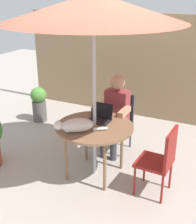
{
  "coord_description": "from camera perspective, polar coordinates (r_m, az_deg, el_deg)",
  "views": [
    {
      "loc": [
        1.56,
        -3.09,
        2.32
      ],
      "look_at": [
        0.0,
        0.1,
        0.87
      ],
      "focal_mm": 47.84,
      "sensor_mm": 36.0,
      "label": 1
    }
  ],
  "objects": [
    {
      "name": "ground_plane",
      "position": [
        4.16,
        -0.62,
        -11.62
      ],
      "size": [
        14.0,
        14.0,
        0.0
      ],
      "primitive_type": "plane",
      "color": "#ADA399"
    },
    {
      "name": "fence_back",
      "position": [
        5.72,
        9.62,
        8.33
      ],
      "size": [
        5.11,
        0.08,
        1.95
      ],
      "primitive_type": "cube",
      "color": "#937756",
      "rests_on": "ground"
    },
    {
      "name": "patio_table",
      "position": [
        3.84,
        -0.66,
        -3.43
      ],
      "size": [
        1.0,
        1.0,
        0.72
      ],
      "color": "brown",
      "rests_on": "ground"
    },
    {
      "name": "patio_umbrella",
      "position": [
        3.46,
        -0.77,
        19.3
      ],
      "size": [
        2.09,
        2.09,
        2.3
      ],
      "color": "#B7B7BC",
      "rests_on": "ground"
    },
    {
      "name": "chair_occupied",
      "position": [
        4.59,
        4.01,
        -1.1
      ],
      "size": [
        0.4,
        0.4,
        0.87
      ],
      "color": "#33383F",
      "rests_on": "ground"
    },
    {
      "name": "chair_empty",
      "position": [
        3.6,
        12.06,
        -8.48
      ],
      "size": [
        0.42,
        0.42,
        0.87
      ],
      "color": "maroon",
      "rests_on": "ground"
    },
    {
      "name": "person_seated",
      "position": [
        4.39,
        3.29,
        0.23
      ],
      "size": [
        0.48,
        0.48,
        1.21
      ],
      "color": "maroon",
      "rests_on": "ground"
    },
    {
      "name": "laptop",
      "position": [
        3.95,
        0.47,
        -0.66
      ],
      "size": [
        0.3,
        0.25,
        0.21
      ],
      "color": "black",
      "rests_on": "patio_table"
    },
    {
      "name": "cat",
      "position": [
        3.62,
        -4.36,
        -2.59
      ],
      "size": [
        0.56,
        0.41,
        0.17
      ],
      "color": "silver",
      "rests_on": "patio_table"
    },
    {
      "name": "potted_plant_by_chair",
      "position": [
        5.72,
        -11.21,
        1.65
      ],
      "size": [
        0.3,
        0.3,
        0.66
      ],
      "color": "#595654",
      "rests_on": "ground"
    }
  ]
}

